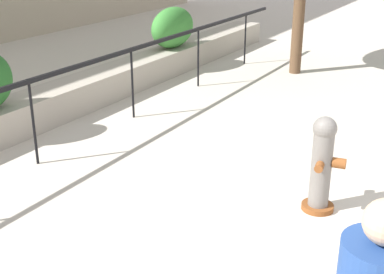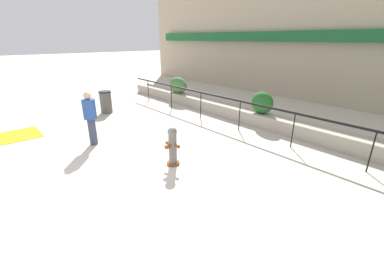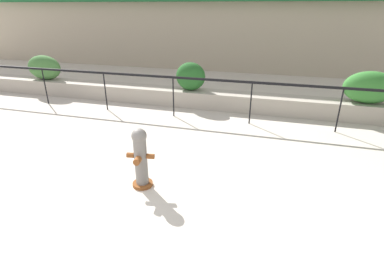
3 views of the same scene
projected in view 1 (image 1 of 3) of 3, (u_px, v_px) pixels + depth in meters
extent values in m
cube|color=black|center=(29.00, 81.00, 6.65)|extent=(15.00, 0.05, 0.06)
cylinder|color=black|center=(33.00, 123.00, 6.85)|extent=(0.04, 0.04, 1.15)
cylinder|color=black|center=(132.00, 83.00, 8.57)|extent=(0.04, 0.04, 1.15)
cylinder|color=black|center=(198.00, 57.00, 10.29)|extent=(0.04, 0.04, 1.15)
cylinder|color=black|center=(245.00, 39.00, 12.02)|extent=(0.04, 0.04, 1.15)
ellipsoid|color=#387F33|center=(173.00, 27.00, 11.35)|extent=(1.33, 0.65, 0.86)
cylinder|color=brown|center=(317.00, 207.00, 5.90)|extent=(0.40, 0.40, 0.06)
cylinder|color=slate|center=(321.00, 169.00, 5.73)|extent=(0.25, 0.25, 0.85)
sphere|color=slate|center=(325.00, 128.00, 5.56)|extent=(0.25, 0.25, 0.25)
cylinder|color=brown|center=(339.00, 163.00, 5.64)|extent=(0.13, 0.16, 0.11)
cylinder|color=brown|center=(319.00, 167.00, 5.55)|extent=(0.14, 0.11, 0.09)
cylinder|color=brown|center=(324.00, 155.00, 5.85)|extent=(0.14, 0.11, 0.09)
cylinder|color=brown|center=(299.00, 14.00, 11.03)|extent=(0.24, 0.24, 2.49)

